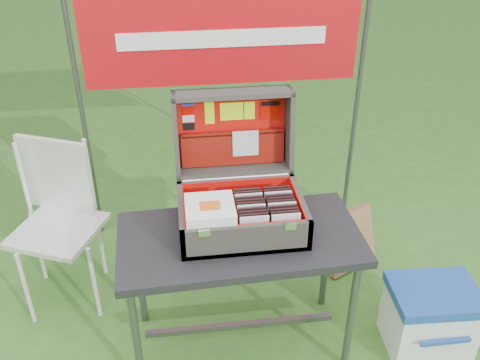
{
  "coord_description": "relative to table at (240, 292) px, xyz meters",
  "views": [
    {
      "loc": [
        -0.29,
        -1.92,
        2.21
      ],
      "look_at": [
        -0.03,
        0.1,
        0.95
      ],
      "focal_mm": 40.0,
      "sensor_mm": 36.0,
      "label": 1
    }
  ],
  "objects": [
    {
      "name": "cooler_handle",
      "position": [
        0.95,
        -0.31,
        -0.15
      ],
      "size": [
        0.25,
        0.02,
        0.02
      ],
      "primitive_type": "cube",
      "color": "#1C469B",
      "rests_on": "cooler_body"
    },
    {
      "name": "cd_left_5",
      "position": [
        0.05,
        0.01,
        0.45
      ],
      "size": [
        0.13,
        0.01,
        0.15
      ],
      "primitive_type": "cube",
      "color": "black",
      "rests_on": "suitcase_liner_floor"
    },
    {
      "name": "suitcase_lid_pocket",
      "position": [
        0.01,
        0.38,
        0.6
      ],
      "size": [
        0.51,
        0.05,
        0.17
      ],
      "primitive_type": "cube",
      "rotation": [
        -1.69,
        0.0,
        0.0
      ],
      "color": "maroon",
      "rests_on": "suitcase_lid_liner"
    },
    {
      "name": "banner_post_left",
      "position": [
        -0.81,
        1.08,
        0.5
      ],
      "size": [
        0.03,
        0.03,
        1.7
      ],
      "primitive_type": "cylinder",
      "color": "#59595B",
      "rests_on": "ground"
    },
    {
      "name": "lid_card_neon_tall",
      "position": [
        -0.09,
        0.42,
        0.79
      ],
      "size": [
        0.05,
        0.02,
        0.11
      ],
      "primitive_type": "cube",
      "rotation": [
        -1.69,
        0.0,
        0.0
      ],
      "color": "#D2FB10",
      "rests_on": "suitcase_lid_liner"
    },
    {
      "name": "cd_right_8",
      "position": [
        0.19,
        0.08,
        0.45
      ],
      "size": [
        0.13,
        0.01,
        0.15
      ],
      "primitive_type": "cube",
      "color": "silver",
      "rests_on": "suitcase_liner_floor"
    },
    {
      "name": "suitcase_latch_right",
      "position": [
        0.2,
        -0.15,
        0.49
      ],
      "size": [
        0.05,
        0.01,
        0.03
      ],
      "primitive_type": "cube",
      "color": "silver",
      "rests_on": "suitcase_base_wall_front"
    },
    {
      "name": "chair_leg_bl",
      "position": [
        -1.11,
        0.65,
        -0.11
      ],
      "size": [
        0.02,
        0.02,
        0.47
      ],
      "primitive_type": "cylinder",
      "color": "silver",
      "rests_on": "ground"
    },
    {
      "name": "songbook_6",
      "position": [
        -0.13,
        -0.02,
        0.54
      ],
      "size": [
        0.22,
        0.22,
        0.0
      ],
      "primitive_type": "cube",
      "color": "white",
      "rests_on": "suitcase_base_wall_front"
    },
    {
      "name": "suitcase_base_wall_left",
      "position": [
        -0.26,
        0.06,
        0.43
      ],
      "size": [
        0.02,
        0.41,
        0.15
      ],
      "primitive_type": "cube",
      "color": "#48433C",
      "rests_on": "table_top"
    },
    {
      "name": "chair_backrest",
      "position": [
        -0.93,
        0.67,
        0.35
      ],
      "size": [
        0.4,
        0.19,
        0.44
      ],
      "primitive_type": "cube",
      "rotation": [
        0.0,
        0.0,
        -0.41
      ],
      "color": "silver",
      "rests_on": "chair_seat"
    },
    {
      "name": "songbook_graphic",
      "position": [
        -0.13,
        -0.03,
        0.55
      ],
      "size": [
        0.09,
        0.07,
        0.0
      ],
      "primitive_type": "cube",
      "color": "#D85919",
      "rests_on": "songbook_8"
    },
    {
      "name": "cd_left_0",
      "position": [
        0.05,
        -0.1,
        0.45
      ],
      "size": [
        0.13,
        0.01,
        0.15
      ],
      "primitive_type": "cube",
      "color": "silver",
      "rests_on": "suitcase_liner_floor"
    },
    {
      "name": "cd_left_9",
      "position": [
        0.05,
        0.1,
        0.45
      ],
      "size": [
        0.13,
        0.01,
        0.15
      ],
      "primitive_type": "cube",
      "color": "black",
      "rests_on": "suitcase_liner_floor"
    },
    {
      "name": "songbook_1",
      "position": [
        -0.13,
        -0.02,
        0.51
      ],
      "size": [
        0.22,
        0.22,
        0.0
      ],
      "primitive_type": "cube",
      "color": "white",
      "rests_on": "suitcase_base_wall_front"
    },
    {
      "name": "chair_seat",
      "position": [
        -0.93,
        0.47,
        0.12
      ],
      "size": [
        0.55,
        0.55,
        0.03
      ],
      "primitive_type": "cube",
      "rotation": [
        0.0,
        0.0,
        -0.41
      ],
      "color": "silver",
      "rests_on": "ground"
    },
    {
      "name": "suitcase_lid_liner",
      "position": [
        0.01,
        0.41,
        0.69
      ],
      "size": [
        0.53,
        0.05,
        0.36
      ],
      "primitive_type": "cube",
      "rotation": [
        -1.69,
        0.0,
        0.0
      ],
      "color": "red",
      "rests_on": "suitcase_lid_back"
    },
    {
      "name": "table_leg_fr",
      "position": [
        0.5,
        -0.22,
        -0.02
      ],
      "size": [
        0.04,
        0.04,
        0.66
      ],
      "primitive_type": "cylinder",
      "color": "#59595B",
      "rests_on": "ground"
    },
    {
      "name": "suitcase_base_wall_back",
      "position": [
        0.01,
        0.25,
        0.43
      ],
      "size": [
        0.57,
        0.02,
        0.15
      ],
      "primitive_type": "cube",
      "color": "#48433C",
      "rests_on": "table_top"
    },
    {
      "name": "lid_sticker_cc_d",
      "position": [
        -0.2,
        0.41,
        0.72
      ],
      "size": [
        0.06,
        0.01,
        0.04
      ],
      "primitive_type": "cube",
      "rotation": [
        -1.69,
        0.0,
        0.0
      ],
      "color": "black",
      "rests_on": "suitcase_lid_liner"
    },
    {
      "name": "suitcase_base_wall_front",
      "position": [
        0.01,
        -0.14,
        0.43
      ],
      "size": [
        0.57,
        0.02,
        0.15
      ],
      "primitive_type": "cube",
      "color": "#48433C",
      "rests_on": "table_top"
    },
    {
      "name": "banner_post_right",
      "position": [
        0.89,
        1.08,
        0.5
      ],
      "size": [
        0.03,
        0.03,
        1.7
      ],
      "primitive_type": "cylinder",
      "color": "#59595B",
      "rests_on": "ground"
    },
    {
      "name": "suitcase_liner_wall_front",
      "position": [
        0.01,
        -0.12,
        0.44
      ],
      "size": [
        0.53,
        0.01,
        0.13
      ],
      "primitive_type": "cube",
      "color": "red",
      "rests_on": "suitcase_base_bottom"
    },
    {
      "name": "suitcase_pocket_edge",
      "position": [
        0.01,
        0.39,
        0.68
      ],
      "size": [
        0.5,
        0.02,
        0.02
      ],
      "primitive_type": "cube",
      "rotation": [
        -1.69,
        0.0,
        0.0
      ],
      "color": "maroon",
      "rests_on": "suitcase_lid_pocket"
    },
    {
      "name": "lid_card_neon_small",
      "position": [
        0.1,
        0.42,
        0.79
      ],
      "size": [
        0.05,
        0.01,
        0.09
      ],
      "primitive_type": "cube",
      "rotation": [
        -1.69,
        0.0,
        0.0
      ],
      "color": "#D2FB10",
      "rests_on": "suitcase_lid_liner"
    },
    {
      "name": "cd_right_5",
      "position": [
        0.19,
        0.01,
        0.45
      ],
      "size": [
        0.13,
        0.01,
        0.15
      ],
      "primitive_type": "cube",
      "color": "black",
      "rests_on": "suitcase_liner_floor"
    },
    {
      "name": "chair",
      "position": [
        -0.93,
        0.47,
        0.11
      ],
      "size": [
        0.57,
        0.59,
        0.92
      ],
      "primitive_type": null,
      "rotation": [
        0.0,
        0.0,
        -0.41
      ],
      "color": "silver",
      "rests_on": "ground"
    },
    {
      "name": "table_brace",
      "position": [
        0.0,
        0.0,
        -0.23
      ],
      "size": [
        0.97,
        0.03,
        0.03
      ],
      "primitive_type": "cube",
      "color": "#59595B",
      "rests_on": "ground"
    },
    {
      "name": "cardboard_box",
      "position": [
        0.75,
        0.53,
        -0.17
      ],
      "size": [
        0.39,
        0.3,
        0.37
      ],
      "primitive_type": "cube",
      "rotation": [
        -0.31,
        0.0,
        0.46
      ],
      "color": "#9B613B",
      "rests_on": "ground"
    },
    {
      "name": "suitcase_base_wall_right",
      "position": [
        0.29,
        0.06,
        0.43
      ],
      "size": [
        0.02,
        0.41,
        0.15
      ],
      "primitive_type": "cube",
      "color": "#48433C",
      "rests_on": "table_top"
    },
    {
      "name": "suitcase_lid_rim_near",
      "position": [
        0.01,
        0.34,
        0.51
      ],
      "size": [
        0.57,
        0.16,
        0.04
      ],
      "primitive_type": "cube",
      "rotation": [
        -1.69,
        0.0,
        0.0
      ],
      "color": "#48433C",
      "rests_on": "suitcase_lid_back"
    },
    {
      "name": "cd_right_10",
      "position": [
        0.19,
        0.12,
        0.45
      ],
      "size": [
        0.13,
        0.01,
        0.15
      ],
      "primitive_type": "cube",
      "color": "black",
      "rests_on": "suitcase_liner_floor"
    },
    {
      "name": "cooler_lid",
      "position": [
        0.95,
        -0.14,
        0.0
      ],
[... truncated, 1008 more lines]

